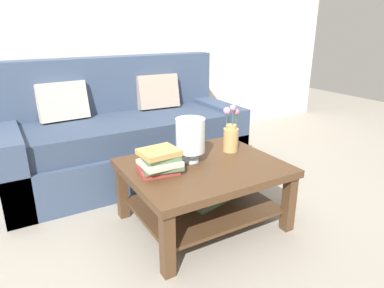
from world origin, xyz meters
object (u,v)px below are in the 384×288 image
(flower_pitcher, at_px, (231,135))
(glass_hurricane_vase, at_px, (190,136))
(coffee_table, at_px, (203,181))
(couch, at_px, (124,137))
(book_stack_main, at_px, (160,161))

(flower_pitcher, bearing_deg, glass_hurricane_vase, -175.76)
(coffee_table, bearing_deg, couch, 99.33)
(coffee_table, relative_size, book_stack_main, 3.51)
(book_stack_main, bearing_deg, coffee_table, -5.44)
(couch, xyz_separation_m, flower_pitcher, (0.49, -0.97, 0.21))
(coffee_table, height_order, flower_pitcher, flower_pitcher)
(book_stack_main, bearing_deg, glass_hurricane_vase, 13.80)
(flower_pitcher, bearing_deg, couch, 116.83)
(couch, relative_size, flower_pitcher, 5.88)
(glass_hurricane_vase, bearing_deg, coffee_table, -61.01)
(glass_hurricane_vase, bearing_deg, flower_pitcher, 4.24)
(coffee_table, distance_m, book_stack_main, 0.37)
(couch, height_order, coffee_table, couch)
(coffee_table, relative_size, glass_hurricane_vase, 3.37)
(couch, relative_size, glass_hurricane_vase, 6.88)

